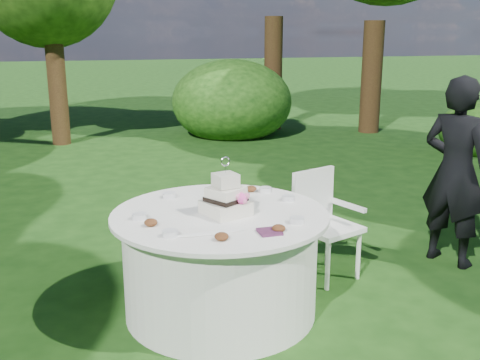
% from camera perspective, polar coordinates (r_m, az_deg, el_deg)
% --- Properties ---
extents(ground, '(80.00, 80.00, 0.00)m').
position_cam_1_polar(ground, '(4.32, -1.96, -13.09)').
color(ground, '#15380F').
rests_on(ground, ground).
extents(napkins, '(0.14, 0.14, 0.02)m').
position_cam_1_polar(napkins, '(3.62, 3.01, -5.27)').
color(napkins, '#4D2141').
rests_on(napkins, table).
extents(feather_plume, '(0.48, 0.07, 0.01)m').
position_cam_1_polar(feather_plume, '(3.60, -3.09, -5.42)').
color(feather_plume, white).
rests_on(feather_plume, table).
extents(guest, '(0.63, 0.73, 1.68)m').
position_cam_1_polar(guest, '(5.25, 21.06, 0.78)').
color(guest, black).
rests_on(guest, ground).
extents(table, '(1.56, 1.56, 0.77)m').
position_cam_1_polar(table, '(4.15, -2.00, -8.34)').
color(table, white).
rests_on(table, ground).
extents(cake, '(0.36, 0.36, 0.42)m').
position_cam_1_polar(cake, '(3.94, -1.42, -1.94)').
color(cake, silver).
rests_on(cake, table).
extents(chair, '(0.57, 0.57, 0.90)m').
position_cam_1_polar(chair, '(4.78, 8.33, -3.66)').
color(chair, white).
rests_on(chair, ground).
extents(votives, '(1.24, 0.95, 0.04)m').
position_cam_1_polar(votives, '(4.07, -1.71, -2.81)').
color(votives, silver).
rests_on(votives, table).
extents(petal_cups, '(0.98, 1.08, 0.05)m').
position_cam_1_polar(petal_cups, '(3.84, -1.38, -3.79)').
color(petal_cups, '#562D16').
rests_on(petal_cups, table).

